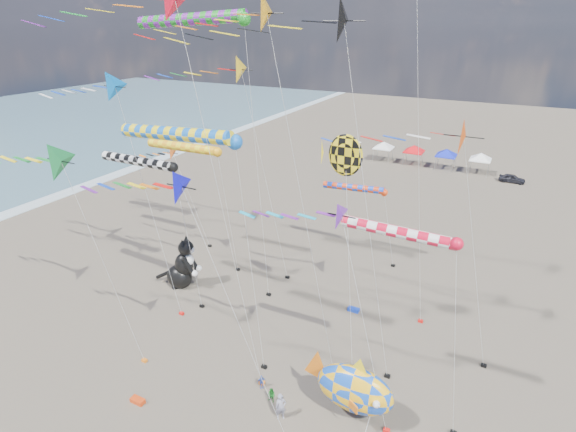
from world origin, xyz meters
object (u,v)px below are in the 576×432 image
at_px(fish_inflatable, 354,389).
at_px(person_adult, 281,407).
at_px(cat_inflatable, 180,262).
at_px(child_green, 272,395).
at_px(parked_car, 512,178).
at_px(child_blue, 261,382).

xyz_separation_m(fish_inflatable, person_adult, (-3.78, -1.74, -1.55)).
bearing_deg(cat_inflatable, fish_inflatable, -35.87).
bearing_deg(person_adult, cat_inflatable, 110.34).
relative_size(cat_inflatable, fish_inflatable, 0.79).
relative_size(cat_inflatable, child_green, 4.70).
distance_m(fish_inflatable, parked_car, 51.18).
xyz_separation_m(child_green, parked_car, (11.06, 51.68, 0.09)).
height_order(person_adult, child_blue, person_adult).
distance_m(fish_inflatable, person_adult, 4.44).
bearing_deg(parked_car, child_green, 170.91).
distance_m(child_green, child_blue, 1.34).
height_order(cat_inflatable, parked_car, cat_inflatable).
xyz_separation_m(child_blue, parked_car, (12.20, 50.97, 0.11)).
bearing_deg(person_adult, child_green, 104.02).
bearing_deg(fish_inflatable, person_adult, -155.33).
height_order(fish_inflatable, child_blue, fish_inflatable).
bearing_deg(person_adult, child_blue, 106.80).
bearing_deg(cat_inflatable, child_blue, -45.30).
distance_m(fish_inflatable, child_blue, 6.31).
xyz_separation_m(fish_inflatable, parked_car, (6.20, 50.77, -1.83)).
height_order(child_green, parked_car, parked_car).
bearing_deg(child_blue, child_green, -81.81).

